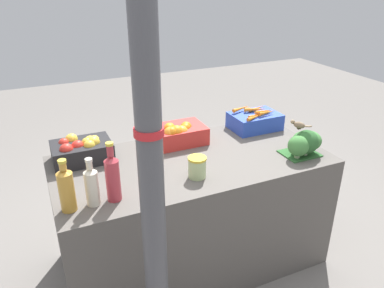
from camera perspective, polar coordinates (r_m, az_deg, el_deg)
name	(u,v)px	position (r m, az deg, el deg)	size (l,w,h in m)	color
ground_plane	(192,258)	(2.73, 0.00, -17.03)	(10.00, 10.00, 0.00)	slate
market_table	(192,212)	(2.48, 0.00, -10.31)	(1.66, 0.82, 0.78)	#56514C
support_pole	(150,161)	(1.37, -6.37, -2.61)	(0.11, 0.11, 2.37)	#4C4C51
apple_crate	(82,150)	(2.33, -16.43, -0.82)	(0.34, 0.24, 0.15)	black
orange_crate	(178,133)	(2.46, -2.17, 1.62)	(0.34, 0.24, 0.15)	red
carrot_crate	(255,120)	(2.74, 9.56, 3.59)	(0.34, 0.24, 0.15)	#2847B7
broccoli_pile	(304,143)	(2.38, 16.70, 0.16)	(0.25, 0.20, 0.17)	#2D602D
juice_bottle_amber	(66,189)	(1.85, -18.59, -6.52)	(0.07, 0.07, 0.27)	gold
juice_bottle_cloudy	(92,185)	(1.87, -15.02, -6.12)	(0.07, 0.07, 0.25)	beige
juice_bottle_ruby	(113,176)	(1.87, -12.00, -4.86)	(0.07, 0.07, 0.31)	#B2333D
pickle_jar	(197,167)	(2.06, 0.79, -3.54)	(0.10, 0.10, 0.12)	#B2C684
sparrow_bird	(299,125)	(2.36, 15.93, 2.85)	(0.08, 0.12, 0.05)	#4C3D2D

